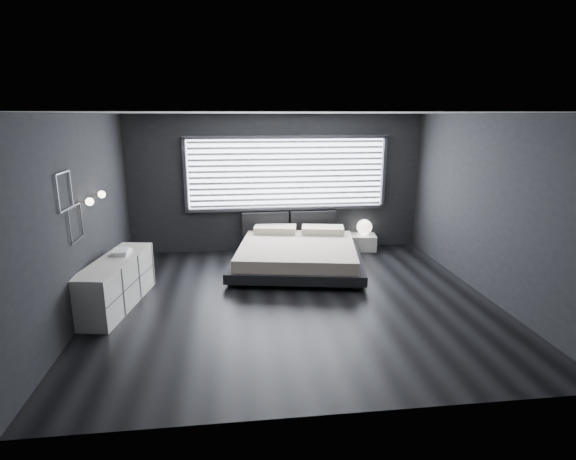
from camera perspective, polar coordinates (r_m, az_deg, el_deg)
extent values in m
plane|color=black|center=(7.01, 0.84, -8.88)|extent=(6.00, 6.00, 0.00)
plane|color=white|center=(6.44, 0.93, 14.66)|extent=(6.00, 6.00, 0.00)
cube|color=black|center=(9.27, -1.41, 5.91)|extent=(6.00, 0.04, 2.80)
cube|color=black|center=(3.98, 6.22, -5.89)|extent=(6.00, 0.04, 2.80)
cube|color=black|center=(6.86, -24.79, 1.54)|extent=(0.04, 5.50, 2.80)
cube|color=black|center=(7.58, 23.99, 2.74)|extent=(0.04, 5.50, 2.80)
cube|color=white|center=(9.24, -0.16, 7.20)|extent=(4.00, 0.02, 1.38)
cube|color=#47474C|center=(9.20, -12.94, 6.81)|extent=(0.06, 0.08, 1.48)
cube|color=#47474C|center=(9.67, 12.06, 7.21)|extent=(0.06, 0.08, 1.48)
cube|color=#47474C|center=(9.15, -0.14, 11.72)|extent=(4.14, 0.08, 0.06)
cube|color=#47474C|center=(9.33, -0.13, 2.73)|extent=(4.14, 0.08, 0.06)
cube|color=silver|center=(9.18, -0.11, 7.16)|extent=(3.94, 0.03, 1.32)
cube|color=black|center=(9.30, -2.88, 0.72)|extent=(0.96, 0.16, 0.52)
cube|color=black|center=(9.42, 3.19, 0.89)|extent=(0.96, 0.16, 0.52)
cylinder|color=silver|center=(6.86, -24.45, 3.28)|extent=(0.10, 0.02, 0.02)
sphere|color=#FFE5B7|center=(6.84, -23.89, 3.30)|extent=(0.11, 0.11, 0.11)
cylinder|color=silver|center=(7.42, -23.10, 4.18)|extent=(0.10, 0.02, 0.02)
sphere|color=#FFE5B7|center=(7.40, -22.58, 4.20)|extent=(0.11, 0.11, 0.11)
cube|color=#47474C|center=(6.24, -26.73, 6.51)|extent=(0.01, 0.46, 0.02)
cube|color=#47474C|center=(6.30, -26.26, 2.38)|extent=(0.01, 0.46, 0.02)
cube|color=#47474C|center=(6.48, -25.84, 4.79)|extent=(0.01, 0.02, 0.46)
cube|color=#47474C|center=(6.05, -27.20, 4.05)|extent=(0.01, 0.02, 0.46)
cube|color=#47474C|center=(6.54, -25.55, 2.76)|extent=(0.01, 0.46, 0.02)
cube|color=#47474C|center=(6.64, -25.13, -1.13)|extent=(0.01, 0.46, 0.02)
cube|color=#47474C|center=(6.80, -24.75, 1.25)|extent=(0.01, 0.02, 0.46)
cube|color=#47474C|center=(6.37, -25.97, 0.31)|extent=(0.01, 0.02, 0.46)
cube|color=black|center=(7.62, -6.74, -6.68)|extent=(0.15, 0.15, 0.08)
cube|color=black|center=(7.54, 8.64, -6.97)|extent=(0.15, 0.15, 0.08)
cube|color=black|center=(9.30, -4.84, -2.69)|extent=(0.15, 0.15, 0.08)
cube|color=black|center=(9.24, 7.66, -2.89)|extent=(0.15, 0.15, 0.08)
cube|color=black|center=(8.32, 1.18, -3.81)|extent=(2.69, 2.61, 0.17)
cube|color=#BEAC99|center=(8.26, 1.19, -2.55)|extent=(2.41, 2.41, 0.21)
cube|color=beige|center=(9.04, -1.64, 0.10)|extent=(0.89, 0.58, 0.14)
cube|color=beige|center=(9.01, 4.43, 0.01)|extent=(0.89, 0.58, 0.14)
cube|color=silver|center=(9.62, 9.40, -1.53)|extent=(0.61, 0.53, 0.32)
sphere|color=white|center=(9.58, 9.67, 0.38)|extent=(0.32, 0.32, 0.32)
cube|color=silver|center=(7.15, -20.97, -6.28)|extent=(0.80, 1.87, 0.72)
cube|color=#47474C|center=(7.05, -19.05, -6.40)|extent=(0.31, 1.76, 0.70)
cube|color=silver|center=(7.29, -20.51, -2.70)|extent=(0.29, 0.36, 0.04)
cube|color=silver|center=(7.25, -20.49, -2.47)|extent=(0.23, 0.31, 0.03)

